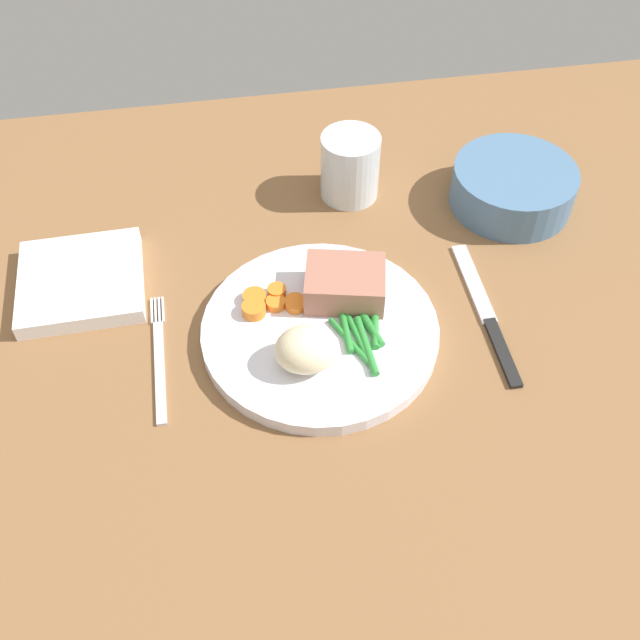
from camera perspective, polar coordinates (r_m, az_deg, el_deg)
The scene contains 11 objects.
dining_table at distance 80.66cm, azimuth -1.58°, elevation -1.39°, with size 120.00×90.00×2.00cm.
dinner_plate at distance 78.91cm, azimuth -0.00°, elevation -0.85°, with size 24.86×24.86×1.60cm, color white.
meat_portion at distance 79.96cm, azimuth 1.91°, elevation 2.77°, with size 8.39×6.55×3.55cm, color #A86B56.
mashed_potatoes at distance 73.61cm, azimuth -1.14°, elevation -2.24°, with size 6.32×5.34×4.33cm, color beige.
carrot_slices at distance 80.02cm, azimuth -3.82°, elevation 1.37°, with size 6.52×4.45×1.24cm.
green_beans at distance 77.46cm, azimuth 3.21°, elevation -0.87°, with size 5.87×10.38×0.86cm.
fork at distance 79.21cm, azimuth -12.06°, elevation -2.81°, with size 1.44×16.60×0.40cm.
knife at distance 83.13cm, azimuth 12.51°, elevation 0.37°, with size 1.70×20.50×0.64cm.
water_glass at distance 93.86cm, azimuth 2.27°, elevation 11.27°, with size 7.20×7.20×8.28cm.
salad_bowl at distance 95.61cm, azimuth 14.43°, elevation 9.89°, with size 14.88×14.88×5.11cm.
napkin at distance 87.60cm, azimuth -17.63°, elevation 2.82°, with size 13.41×13.32×1.92cm, color white.
Camera 1 is at (-6.31, -50.60, 63.49)cm, focal length 42.27 mm.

